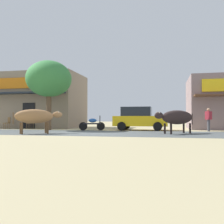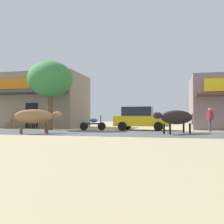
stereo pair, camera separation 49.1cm
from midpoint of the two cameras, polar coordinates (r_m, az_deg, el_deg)
The scene contains 11 objects.
ground at distance 14.77m, azimuth -5.34°, elevation -4.74°, with size 80.00×80.00×0.00m, color tan.
asphalt_road at distance 14.77m, azimuth -5.34°, elevation -4.73°, with size 72.00×5.28×0.00m, color #4A4F50.
storefront_left_cafe at distance 24.51m, azimuth -17.86°, elevation 2.36°, with size 8.78×5.93×4.82m.
roadside_tree at distance 18.89m, azimuth -14.86°, elevation 7.20°, with size 3.26×3.26×5.00m.
parked_hatchback_car at distance 17.94m, azimuth 5.50°, elevation -1.43°, with size 3.75×2.04×1.64m.
parked_motorcycle at distance 17.60m, azimuth -5.26°, elevation -2.67°, with size 1.70×0.77×1.04m.
cow_near_brown at distance 14.62m, azimuth -17.93°, elevation -0.98°, with size 2.34×2.06×1.36m.
cow_far_dark at distance 14.31m, azimuth 13.55°, elevation -1.21°, with size 2.35×2.29×1.30m.
pedestrian_by_shop at distance 17.44m, azimuth 20.32°, elevation -1.25°, with size 0.47×0.61×1.51m.
cafe_chair_near_tree at distance 21.92m, azimuth -23.23°, elevation -2.15°, with size 0.61×0.61×0.92m.
cafe_chair_by_doorway at distance 20.87m, azimuth -18.57°, elevation -2.24°, with size 0.61×0.61×0.92m.
Camera 1 is at (4.17, -14.12, 0.90)m, focal length 40.27 mm.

